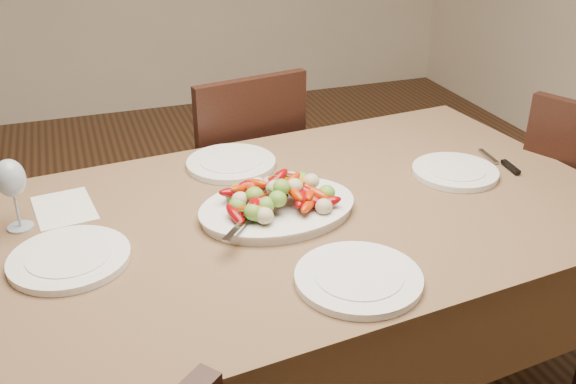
% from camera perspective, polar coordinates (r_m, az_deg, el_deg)
% --- Properties ---
extents(dining_table, '(1.93, 1.21, 0.76)m').
position_cam_1_polar(dining_table, '(1.94, -0.00, -11.63)').
color(dining_table, brown).
rests_on(dining_table, ground).
extents(chair_far, '(0.49, 0.49, 0.95)m').
position_cam_1_polar(chair_far, '(2.54, -5.01, 0.87)').
color(chair_far, black).
rests_on(chair_far, ground).
extents(serving_platter, '(0.45, 0.35, 0.02)m').
position_cam_1_polar(serving_platter, '(1.72, -0.94, -1.61)').
color(serving_platter, white).
rests_on(serving_platter, dining_table).
extents(roasted_vegetables, '(0.36, 0.26, 0.09)m').
position_cam_1_polar(roasted_vegetables, '(1.69, -0.95, 0.08)').
color(roasted_vegetables, '#770407').
rests_on(roasted_vegetables, serving_platter).
extents(serving_spoon, '(0.26, 0.22, 0.03)m').
position_cam_1_polar(serving_spoon, '(1.65, -2.47, -1.51)').
color(serving_spoon, '#9EA0A8').
rests_on(serving_spoon, serving_platter).
extents(plate_left, '(0.28, 0.28, 0.02)m').
position_cam_1_polar(plate_left, '(1.61, -18.84, -5.64)').
color(plate_left, white).
rests_on(plate_left, dining_table).
extents(plate_right, '(0.26, 0.26, 0.02)m').
position_cam_1_polar(plate_right, '(2.00, 14.62, 1.74)').
color(plate_right, white).
rests_on(plate_right, dining_table).
extents(plate_far, '(0.28, 0.28, 0.02)m').
position_cam_1_polar(plate_far, '(2.00, -5.08, 2.54)').
color(plate_far, white).
rests_on(plate_far, dining_table).
extents(plate_near, '(0.29, 0.29, 0.02)m').
position_cam_1_polar(plate_near, '(1.46, 6.28, -7.65)').
color(plate_near, white).
rests_on(plate_near, dining_table).
extents(wine_glass, '(0.08, 0.08, 0.20)m').
position_cam_1_polar(wine_glass, '(1.75, -23.23, -0.08)').
color(wine_glass, '#8C99A5').
rests_on(wine_glass, dining_table).
extents(menu_card, '(0.18, 0.23, 0.00)m').
position_cam_1_polar(menu_card, '(1.85, -19.29, -1.36)').
color(menu_card, silver).
rests_on(menu_card, dining_table).
extents(table_knife, '(0.04, 0.20, 0.01)m').
position_cam_1_polar(table_knife, '(2.11, 18.35, 2.48)').
color(table_knife, '#9EA0A8').
rests_on(table_knife, dining_table).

